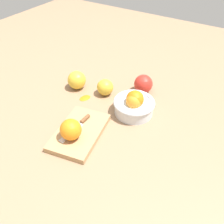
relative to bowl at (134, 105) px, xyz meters
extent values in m
plane|color=#997556|center=(0.11, -0.11, -0.04)|extent=(2.40, 2.40, 0.00)
cylinder|color=silver|center=(0.00, 0.00, -0.02)|extent=(0.15, 0.15, 0.05)
torus|color=silver|center=(0.00, 0.00, 0.01)|extent=(0.16, 0.16, 0.02)
sphere|color=orange|center=(0.00, 0.00, 0.03)|extent=(0.07, 0.07, 0.07)
sphere|color=orange|center=(0.01, 0.00, 0.02)|extent=(0.06, 0.06, 0.06)
cube|color=tan|center=(0.21, -0.11, -0.03)|extent=(0.26, 0.19, 0.02)
sphere|color=orange|center=(0.25, -0.11, 0.02)|extent=(0.07, 0.07, 0.07)
cube|color=silver|center=(0.23, -0.12, -0.02)|extent=(0.11, 0.02, 0.00)
cylinder|color=brown|center=(0.16, -0.12, -0.01)|extent=(0.05, 0.01, 0.01)
sphere|color=red|center=(-0.15, -0.03, 0.00)|extent=(0.08, 0.08, 0.08)
sphere|color=gold|center=(-0.05, -0.16, -0.01)|extent=(0.07, 0.07, 0.07)
sphere|color=gold|center=(-0.02, -0.30, 0.00)|extent=(0.08, 0.08, 0.08)
ellipsoid|color=orange|center=(0.03, -0.22, -0.04)|extent=(0.06, 0.05, 0.01)
camera|label=1|loc=(0.67, 0.32, 0.59)|focal=39.11mm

